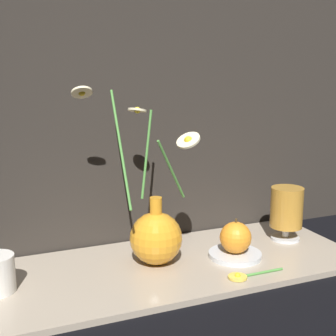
{
  "coord_description": "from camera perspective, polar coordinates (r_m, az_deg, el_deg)",
  "views": [
    {
      "loc": [
        -0.35,
        -0.81,
        0.39
      ],
      "look_at": [
        -0.01,
        0.0,
        0.21
      ],
      "focal_mm": 50.0,
      "sensor_mm": 36.0,
      "label": 1
    }
  ],
  "objects": [
    {
      "name": "ground_plane",
      "position": [
        0.96,
        0.48,
        -12.21
      ],
      "size": [
        6.0,
        6.0,
        0.0
      ],
      "primitive_type": "plane",
      "color": "black"
    },
    {
      "name": "shelf",
      "position": [
        0.96,
        0.48,
        -11.88
      ],
      "size": [
        0.77,
        0.3,
        0.01
      ],
      "color": "tan",
      "rests_on": "ground_plane"
    },
    {
      "name": "vase_with_flowers",
      "position": [
        0.94,
        -1.52,
        -8.08
      ],
      "size": [
        0.22,
        0.17,
        0.35
      ],
      "color": "orange",
      "rests_on": "shelf"
    },
    {
      "name": "tea_glass",
      "position": [
        1.1,
        14.26,
        -4.88
      ],
      "size": [
        0.07,
        0.07,
        0.12
      ],
      "color": "silver",
      "rests_on": "shelf"
    },
    {
      "name": "saucer_plate",
      "position": [
        1.0,
        8.17,
        -10.42
      ],
      "size": [
        0.11,
        0.11,
        0.01
      ],
      "color": "silver",
      "rests_on": "shelf"
    },
    {
      "name": "orange_fruit",
      "position": [
        0.98,
        8.23,
        -8.39
      ],
      "size": [
        0.07,
        0.07,
        0.07
      ],
      "color": "orange",
      "rests_on": "saucer_plate"
    },
    {
      "name": "loose_daisy",
      "position": [
        0.91,
        9.25,
        -12.83
      ],
      "size": [
        0.12,
        0.04,
        0.01
      ],
      "color": "#4C8E3D",
      "rests_on": "shelf"
    }
  ]
}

